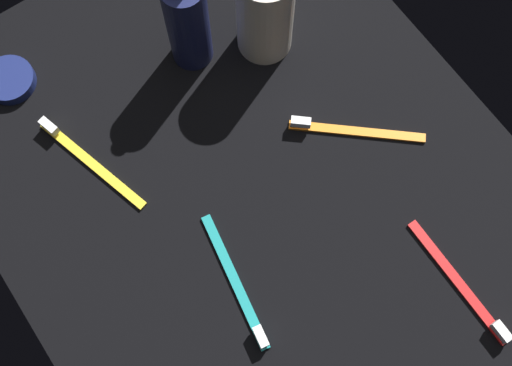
% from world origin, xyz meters
% --- Properties ---
extents(ground_plane, '(0.84, 0.64, 0.01)m').
position_xyz_m(ground_plane, '(0.00, 0.00, -0.01)').
color(ground_plane, black).
extents(lotion_bottle, '(0.06, 0.06, 0.18)m').
position_xyz_m(lotion_bottle, '(0.21, -0.04, 0.08)').
color(lotion_bottle, '#191E48').
rests_on(lotion_bottle, ground_plane).
extents(bodywash_bottle, '(0.07, 0.07, 0.17)m').
position_xyz_m(bodywash_bottle, '(0.17, -0.13, 0.08)').
color(bodywash_bottle, silver).
rests_on(bodywash_bottle, ground_plane).
extents(toothbrush_teal, '(0.18, 0.04, 0.02)m').
position_xyz_m(toothbrush_teal, '(-0.09, 0.09, 0.01)').
color(toothbrush_teal, teal).
rests_on(toothbrush_teal, ground_plane).
extents(toothbrush_orange, '(0.13, 0.14, 0.02)m').
position_xyz_m(toothbrush_orange, '(-0.00, -0.15, 0.01)').
color(toothbrush_orange, orange).
rests_on(toothbrush_orange, ground_plane).
extents(toothbrush_red, '(0.18, 0.01, 0.02)m').
position_xyz_m(toothbrush_red, '(-0.25, -0.13, 0.01)').
color(toothbrush_red, red).
rests_on(toothbrush_red, ground_plane).
extents(toothbrush_yellow, '(0.18, 0.06, 0.02)m').
position_xyz_m(toothbrush_yellow, '(0.16, 0.16, 0.01)').
color(toothbrush_yellow, yellow).
rests_on(toothbrush_yellow, ground_plane).
extents(cream_tin_left, '(0.07, 0.07, 0.02)m').
position_xyz_m(cream_tin_left, '(0.32, 0.18, 0.01)').
color(cream_tin_left, navy).
rests_on(cream_tin_left, ground_plane).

